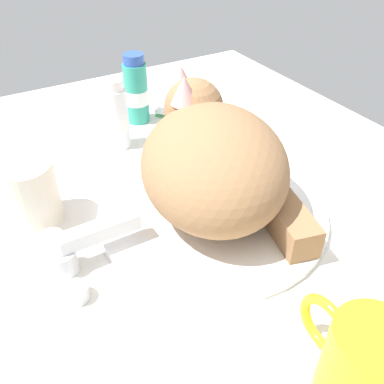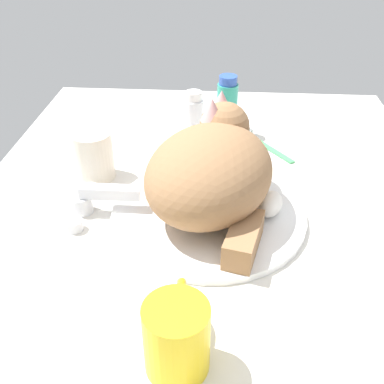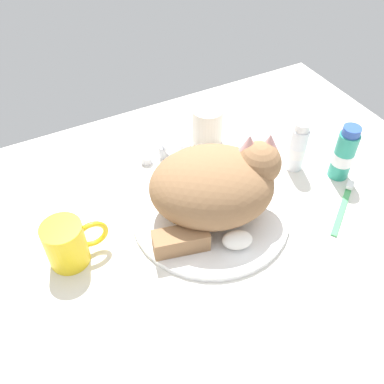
{
  "view_description": "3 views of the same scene",
  "coord_description": "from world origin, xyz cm",
  "px_view_note": "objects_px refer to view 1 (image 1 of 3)",
  "views": [
    {
      "loc": [
        -37.19,
        24.69,
        37.72
      ],
      "look_at": [
        0.97,
        2.66,
        4.19
      ],
      "focal_mm": 39.12,
      "sensor_mm": 36.0,
      "label": 1
    },
    {
      "loc": [
        -59.3,
        -1.49,
        44.56
      ],
      "look_at": [
        0.45,
        2.7,
        4.39
      ],
      "focal_mm": 42.49,
      "sensor_mm": 36.0,
      "label": 2
    },
    {
      "loc": [
        -29.14,
        -47.93,
        63.2
      ],
      "look_at": [
        -2.7,
        2.77,
        5.37
      ],
      "focal_mm": 39.29,
      "sensor_mm": 36.0,
      "label": 3
    }
  ],
  "objects_px": {
    "toothbrush": "(188,120)",
    "cat": "(214,160)",
    "toothpaste_bottle": "(117,117)",
    "faucet": "(77,251)",
    "rinse_cup": "(31,193)",
    "mouthwash_bottle": "(136,91)",
    "coffee_mug": "(362,363)"
  },
  "relations": [
    {
      "from": "rinse_cup",
      "to": "coffee_mug",
      "type": "bearing_deg",
      "value": -153.86
    },
    {
      "from": "rinse_cup",
      "to": "toothpaste_bottle",
      "type": "relative_size",
      "value": 0.74
    },
    {
      "from": "mouthwash_bottle",
      "to": "toothbrush",
      "type": "relative_size",
      "value": 0.97
    },
    {
      "from": "faucet",
      "to": "mouthwash_bottle",
      "type": "xyz_separation_m",
      "value": [
        0.31,
        -0.22,
        0.04
      ]
    },
    {
      "from": "toothpaste_bottle",
      "to": "mouthwash_bottle",
      "type": "bearing_deg",
      "value": -43.3
    },
    {
      "from": "toothpaste_bottle",
      "to": "toothbrush",
      "type": "relative_size",
      "value": 0.91
    },
    {
      "from": "cat",
      "to": "rinse_cup",
      "type": "xyz_separation_m",
      "value": [
        0.1,
        0.22,
        -0.04
      ]
    },
    {
      "from": "toothpaste_bottle",
      "to": "cat",
      "type": "bearing_deg",
      "value": -169.09
    },
    {
      "from": "faucet",
      "to": "toothpaste_bottle",
      "type": "height_order",
      "value": "toothpaste_bottle"
    },
    {
      "from": "coffee_mug",
      "to": "faucet",
      "type": "bearing_deg",
      "value": 31.07
    },
    {
      "from": "toothpaste_bottle",
      "to": "mouthwash_bottle",
      "type": "xyz_separation_m",
      "value": [
        0.07,
        -0.07,
        0.0
      ]
    },
    {
      "from": "toothpaste_bottle",
      "to": "faucet",
      "type": "bearing_deg",
      "value": 147.65
    },
    {
      "from": "cat",
      "to": "toothpaste_bottle",
      "type": "height_order",
      "value": "cat"
    },
    {
      "from": "rinse_cup",
      "to": "toothbrush",
      "type": "bearing_deg",
      "value": -65.85
    },
    {
      "from": "coffee_mug",
      "to": "rinse_cup",
      "type": "bearing_deg",
      "value": 26.14
    },
    {
      "from": "cat",
      "to": "toothbrush",
      "type": "height_order",
      "value": "cat"
    },
    {
      "from": "cat",
      "to": "rinse_cup",
      "type": "relative_size",
      "value": 3.26
    },
    {
      "from": "coffee_mug",
      "to": "mouthwash_bottle",
      "type": "bearing_deg",
      "value": -4.89
    },
    {
      "from": "faucet",
      "to": "coffee_mug",
      "type": "height_order",
      "value": "coffee_mug"
    },
    {
      "from": "cat",
      "to": "rinse_cup",
      "type": "distance_m",
      "value": 0.24
    },
    {
      "from": "toothpaste_bottle",
      "to": "mouthwash_bottle",
      "type": "distance_m",
      "value": 0.1
    },
    {
      "from": "toothbrush",
      "to": "cat",
      "type": "bearing_deg",
      "value": 157.59
    },
    {
      "from": "faucet",
      "to": "rinse_cup",
      "type": "height_order",
      "value": "rinse_cup"
    },
    {
      "from": "coffee_mug",
      "to": "rinse_cup",
      "type": "relative_size",
      "value": 1.29
    },
    {
      "from": "coffee_mug",
      "to": "mouthwash_bottle",
      "type": "height_order",
      "value": "mouthwash_bottle"
    },
    {
      "from": "faucet",
      "to": "toothbrush",
      "type": "height_order",
      "value": "faucet"
    },
    {
      "from": "toothpaste_bottle",
      "to": "mouthwash_bottle",
      "type": "height_order",
      "value": "mouthwash_bottle"
    },
    {
      "from": "rinse_cup",
      "to": "toothpaste_bottle",
      "type": "bearing_deg",
      "value": -53.82
    },
    {
      "from": "faucet",
      "to": "toothbrush",
      "type": "bearing_deg",
      "value": -49.43
    },
    {
      "from": "rinse_cup",
      "to": "mouthwash_bottle",
      "type": "xyz_separation_m",
      "value": [
        0.2,
        -0.24,
        0.02
      ]
    },
    {
      "from": "toothpaste_bottle",
      "to": "mouthwash_bottle",
      "type": "relative_size",
      "value": 0.94
    },
    {
      "from": "cat",
      "to": "toothpaste_bottle",
      "type": "relative_size",
      "value": 2.41
    }
  ]
}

